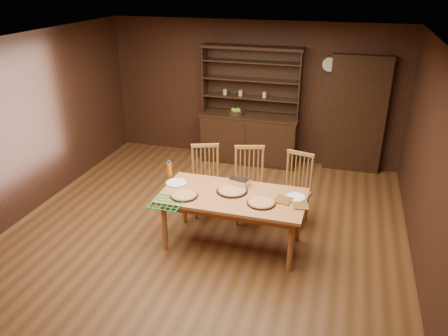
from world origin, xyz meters
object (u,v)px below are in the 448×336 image
(dining_table, at_px, (233,201))
(chair_left, at_px, (206,177))
(chair_right, at_px, (296,185))
(china_hutch, at_px, (249,132))
(juice_bottle, at_px, (169,169))
(chair_center, at_px, (249,181))

(dining_table, xyz_separation_m, chair_left, (-0.63, 0.78, -0.11))
(chair_right, bearing_deg, china_hutch, 133.65)
(china_hutch, height_order, chair_left, china_hutch)
(china_hutch, relative_size, juice_bottle, 9.29)
(chair_left, relative_size, chair_center, 0.96)
(china_hutch, distance_m, juice_bottle, 2.62)
(dining_table, xyz_separation_m, chair_right, (0.71, 0.90, -0.12))
(china_hutch, height_order, juice_bottle, china_hutch)
(china_hutch, xyz_separation_m, juice_bottle, (-0.55, -2.54, 0.26))
(juice_bottle, bearing_deg, china_hutch, 77.78)
(dining_table, distance_m, chair_center, 0.79)
(china_hutch, bearing_deg, chair_right, -59.32)
(chair_right, height_order, juice_bottle, chair_right)
(dining_table, bearing_deg, juice_bottle, 163.30)
(dining_table, height_order, juice_bottle, juice_bottle)
(china_hutch, bearing_deg, chair_left, -95.09)
(chair_center, distance_m, chair_right, 0.68)
(china_hutch, relative_size, chair_left, 2.05)
(chair_center, xyz_separation_m, juice_bottle, (-1.03, -0.49, 0.27))
(chair_right, bearing_deg, chair_center, -157.08)
(china_hutch, bearing_deg, dining_table, -81.08)
(china_hutch, height_order, chair_right, china_hutch)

